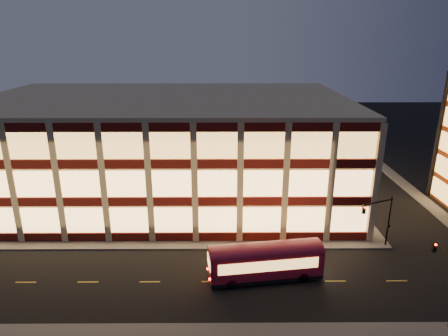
{
  "coord_description": "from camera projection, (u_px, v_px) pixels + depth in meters",
  "views": [
    {
      "loc": [
        4.97,
        -39.09,
        22.82
      ],
      "look_at": [
        5.26,
        8.0,
        6.91
      ],
      "focal_mm": 32.0,
      "sensor_mm": 36.0,
      "label": 1
    }
  ],
  "objects": [
    {
      "name": "sidewalk_tower_west",
      "position": [
        412.0,
        191.0,
        60.59
      ],
      "size": [
        2.0,
        30.0,
        0.15
      ],
      "primitive_type": "cube",
      "color": "#514F4C",
      "rests_on": "ground"
    },
    {
      "name": "trolley_bus",
      "position": [
        265.0,
        260.0,
        38.6
      ],
      "size": [
        11.23,
        4.27,
        3.71
      ],
      "rotation": [
        0.0,
        0.0,
        0.14
      ],
      "color": "maroon",
      "rests_on": "ground"
    },
    {
      "name": "sidewalk_office_east",
      "position": [
        340.0,
        191.0,
        60.52
      ],
      "size": [
        2.0,
        30.0,
        0.15
      ],
      "primitive_type": "cube",
      "color": "#514F4C",
      "rests_on": "ground"
    },
    {
      "name": "office_building",
      "position": [
        167.0,
        146.0,
        57.99
      ],
      "size": [
        50.45,
        30.45,
        14.5
      ],
      "color": "tan",
      "rests_on": "ground"
    },
    {
      "name": "ground",
      "position": [
        177.0,
        250.0,
        44.3
      ],
      "size": [
        200.0,
        200.0,
        0.0
      ],
      "primitive_type": "plane",
      "color": "black",
      "rests_on": "ground"
    },
    {
      "name": "traffic_signal_near",
      "position": [
        448.0,
        274.0,
        32.67
      ],
      "size": [
        0.32,
        4.45,
        6.0
      ],
      "color": "black",
      "rests_on": "ground"
    },
    {
      "name": "traffic_signal_far",
      "position": [
        380.0,
        215.0,
        43.34
      ],
      "size": [
        3.79,
        1.87,
        6.0
      ],
      "color": "black",
      "rests_on": "ground"
    },
    {
      "name": "sidewalk_office_south",
      "position": [
        152.0,
        245.0,
        45.21
      ],
      "size": [
        54.0,
        2.0,
        0.15
      ],
      "primitive_type": "cube",
      "color": "#514F4C",
      "rests_on": "ground"
    },
    {
      "name": "sidewalk_near",
      "position": [
        160.0,
        333.0,
        31.96
      ],
      "size": [
        100.0,
        2.0,
        0.15
      ],
      "primitive_type": "cube",
      "color": "#514F4C",
      "rests_on": "ground"
    }
  ]
}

